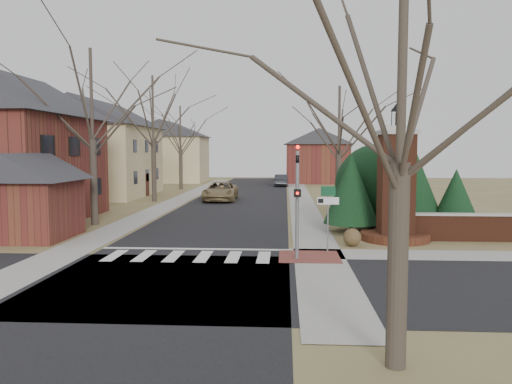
# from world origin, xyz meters

# --- Properties ---
(ground) EXTENTS (120.00, 120.00, 0.00)m
(ground) POSITION_xyz_m (0.00, 0.00, 0.00)
(ground) COLOR brown
(ground) RESTS_ON ground
(main_street) EXTENTS (8.00, 70.00, 0.01)m
(main_street) POSITION_xyz_m (0.00, 22.00, 0.01)
(main_street) COLOR black
(main_street) RESTS_ON ground
(cross_street) EXTENTS (120.00, 8.00, 0.01)m
(cross_street) POSITION_xyz_m (0.00, -3.00, 0.01)
(cross_street) COLOR black
(cross_street) RESTS_ON ground
(crosswalk_zone) EXTENTS (8.00, 2.20, 0.02)m
(crosswalk_zone) POSITION_xyz_m (0.00, 0.80, 0.01)
(crosswalk_zone) COLOR silver
(crosswalk_zone) RESTS_ON ground
(stop_bar) EXTENTS (8.00, 0.35, 0.02)m
(stop_bar) POSITION_xyz_m (0.00, 2.30, 0.01)
(stop_bar) COLOR silver
(stop_bar) RESTS_ON ground
(sidewalk_right_main) EXTENTS (2.00, 60.00, 0.02)m
(sidewalk_right_main) POSITION_xyz_m (5.20, 22.00, 0.01)
(sidewalk_right_main) COLOR gray
(sidewalk_right_main) RESTS_ON ground
(sidewalk_left) EXTENTS (2.00, 60.00, 0.02)m
(sidewalk_left) POSITION_xyz_m (-5.20, 22.00, 0.01)
(sidewalk_left) COLOR gray
(sidewalk_left) RESTS_ON ground
(curb_apron) EXTENTS (2.40, 2.40, 0.02)m
(curb_apron) POSITION_xyz_m (4.80, 1.00, 0.01)
(curb_apron) COLOR brown
(curb_apron) RESTS_ON ground
(traffic_signal_pole) EXTENTS (0.28, 0.41, 4.50)m
(traffic_signal_pole) POSITION_xyz_m (4.30, 0.57, 2.59)
(traffic_signal_pole) COLOR slate
(traffic_signal_pole) RESTS_ON ground
(sign_post) EXTENTS (0.90, 0.07, 2.75)m
(sign_post) POSITION_xyz_m (5.59, 1.99, 1.95)
(sign_post) COLOR slate
(sign_post) RESTS_ON ground
(brick_gate_monument) EXTENTS (3.20, 3.20, 6.47)m
(brick_gate_monument) POSITION_xyz_m (9.00, 4.99, 2.17)
(brick_gate_monument) COLOR #572919
(brick_gate_monument) RESTS_ON ground
(brick_garden_wall) EXTENTS (7.50, 0.50, 1.30)m
(brick_garden_wall) POSITION_xyz_m (13.50, 5.00, 0.66)
(brick_garden_wall) COLOR #572919
(brick_garden_wall) RESTS_ON ground
(house_stucco_left) EXTENTS (9.80, 12.80, 9.28)m
(house_stucco_left) POSITION_xyz_m (-13.50, 27.00, 4.59)
(house_stucco_left) COLOR beige
(house_stucco_left) RESTS_ON ground
(garage_left) EXTENTS (4.80, 4.80, 4.29)m
(garage_left) POSITION_xyz_m (-8.52, 4.49, 2.24)
(garage_left) COLOR brown
(garage_left) RESTS_ON ground
(house_distant_left) EXTENTS (10.80, 8.80, 8.53)m
(house_distant_left) POSITION_xyz_m (-12.01, 48.00, 4.25)
(house_distant_left) COLOR beige
(house_distant_left) RESTS_ON ground
(house_distant_right) EXTENTS (8.80, 8.80, 7.30)m
(house_distant_right) POSITION_xyz_m (7.99, 47.99, 3.65)
(house_distant_right) COLOR brown
(house_distant_right) RESTS_ON ground
(evergreen_near) EXTENTS (2.80, 2.80, 4.10)m
(evergreen_near) POSITION_xyz_m (7.20, 7.00, 2.30)
(evergreen_near) COLOR #473D33
(evergreen_near) RESTS_ON ground
(evergreen_mid) EXTENTS (3.40, 3.40, 4.70)m
(evergreen_mid) POSITION_xyz_m (10.50, 8.20, 2.60)
(evergreen_mid) COLOR #473D33
(evergreen_mid) RESTS_ON ground
(evergreen_far) EXTENTS (2.40, 2.40, 3.30)m
(evergreen_far) POSITION_xyz_m (12.50, 7.20, 1.90)
(evergreen_far) COLOR #473D33
(evergreen_far) RESTS_ON ground
(evergreen_mass) EXTENTS (4.80, 4.80, 4.80)m
(evergreen_mass) POSITION_xyz_m (9.00, 9.50, 2.40)
(evergreen_mass) COLOR black
(evergreen_mass) RESTS_ON ground
(bare_tree_0) EXTENTS (8.05, 8.05, 11.15)m
(bare_tree_0) POSITION_xyz_m (-7.00, 9.00, 7.70)
(bare_tree_0) COLOR #473D33
(bare_tree_0) RESTS_ON ground
(bare_tree_1) EXTENTS (8.40, 8.40, 11.64)m
(bare_tree_1) POSITION_xyz_m (-7.00, 22.00, 8.03)
(bare_tree_1) COLOR #473D33
(bare_tree_1) RESTS_ON ground
(bare_tree_2) EXTENTS (7.35, 7.35, 10.19)m
(bare_tree_2) POSITION_xyz_m (-7.50, 35.00, 7.03)
(bare_tree_2) COLOR #473D33
(bare_tree_2) RESTS_ON ground
(bare_tree_3) EXTENTS (7.00, 7.00, 9.70)m
(bare_tree_3) POSITION_xyz_m (7.50, 16.00, 6.69)
(bare_tree_3) COLOR #473D33
(bare_tree_3) RESTS_ON ground
(bare_tree_4) EXTENTS (6.65, 6.65, 9.21)m
(bare_tree_4) POSITION_xyz_m (6.00, -9.00, 6.35)
(bare_tree_4) COLOR #473D33
(bare_tree_4) RESTS_ON ground
(pickup_truck) EXTENTS (2.73, 5.75, 1.58)m
(pickup_truck) POSITION_xyz_m (-1.60, 23.01, 0.79)
(pickup_truck) COLOR olive
(pickup_truck) RESTS_ON ground
(distant_car) EXTENTS (1.67, 4.33, 1.41)m
(distant_car) POSITION_xyz_m (3.40, 40.62, 0.70)
(distant_car) COLOR #303238
(distant_car) RESTS_ON ground
(dry_shrub_left) EXTENTS (0.79, 0.79, 0.79)m
(dry_shrub_left) POSITION_xyz_m (6.80, 3.39, 0.40)
(dry_shrub_left) COLOR brown
(dry_shrub_left) RESTS_ON ground
(dry_shrub_right) EXTENTS (0.76, 0.76, 0.76)m
(dry_shrub_right) POSITION_xyz_m (9.30, 4.60, 0.38)
(dry_shrub_right) COLOR brown
(dry_shrub_right) RESTS_ON ground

